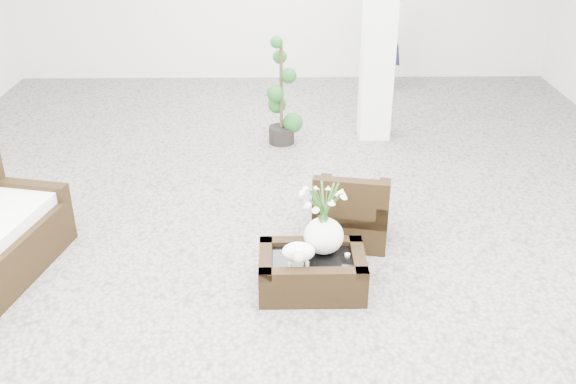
{
  "coord_description": "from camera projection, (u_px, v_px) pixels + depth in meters",
  "views": [
    {
      "loc": [
        -0.08,
        -5.27,
        3.26
      ],
      "look_at": [
        0.0,
        -0.1,
        0.62
      ],
      "focal_mm": 39.78,
      "sensor_mm": 36.0,
      "label": 1
    }
  ],
  "objects": [
    {
      "name": "armchair",
      "position": [
        352.0,
        203.0,
        6.15
      ],
      "size": [
        0.82,
        0.79,
        0.75
      ],
      "primitive_type": "cube",
      "rotation": [
        0.0,
        0.0,
        2.95
      ],
      "color": "black",
      "rests_on": "ground"
    },
    {
      "name": "sheep_figurine",
      "position": [
        298.0,
        254.0,
        5.26
      ],
      "size": [
        0.28,
        0.23,
        0.21
      ],
      "primitive_type": "ellipsoid",
      "color": "white",
      "rests_on": "coffee_table"
    },
    {
      "name": "column",
      "position": [
        381.0,
        4.0,
        7.89
      ],
      "size": [
        0.4,
        0.4,
        3.5
      ],
      "primitive_type": "cube",
      "color": "white",
      "rests_on": "ground"
    },
    {
      "name": "ground",
      "position": [
        288.0,
        244.0,
        6.18
      ],
      "size": [
        11.0,
        11.0,
        0.0
      ],
      "primitive_type": "plane",
      "color": "gray",
      "rests_on": "ground"
    },
    {
      "name": "planter_narcissus",
      "position": [
        324.0,
        211.0,
        5.3
      ],
      "size": [
        0.44,
        0.44,
        0.8
      ],
      "primitive_type": null,
      "color": "white",
      "rests_on": "coffee_table"
    },
    {
      "name": "topiary",
      "position": [
        281.0,
        92.0,
        8.14
      ],
      "size": [
        0.37,
        0.37,
        1.39
      ],
      "primitive_type": null,
      "color": "#164717",
      "rests_on": "ground"
    },
    {
      "name": "coffee_table",
      "position": [
        312.0,
        273.0,
        5.46
      ],
      "size": [
        0.9,
        0.6,
        0.31
      ],
      "primitive_type": "cube",
      "color": "black",
      "rests_on": "ground"
    },
    {
      "name": "tealight",
      "position": [
        347.0,
        255.0,
        5.41
      ],
      "size": [
        0.04,
        0.04,
        0.03
      ],
      "primitive_type": "cylinder",
      "color": "white",
      "rests_on": "coffee_table"
    },
    {
      "name": "shopper",
      "position": [
        389.0,
        39.0,
        10.08
      ],
      "size": [
        0.46,
        0.64,
        1.66
      ],
      "primitive_type": "imported",
      "rotation": [
        0.0,
        0.0,
        -1.68
      ],
      "color": "navy",
      "rests_on": "ground"
    }
  ]
}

